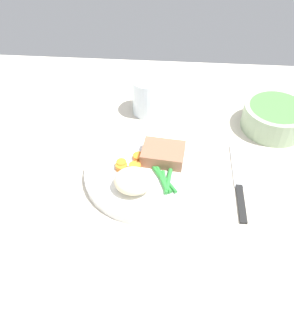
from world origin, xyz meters
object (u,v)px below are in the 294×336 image
dinner_plate (147,175)px  salad_bowl (275,116)px  knife (238,183)px  water_glass (148,98)px  fork (58,173)px  meat_portion (165,154)px

dinner_plate → salad_bowl: bearing=33.3°
knife → salad_bowl: 20.46cm
knife → water_glass: 29.25cm
dinner_plate → fork: bearing=-179.2°
meat_portion → salad_bowl: bearing=30.4°
meat_portion → salad_bowl: 27.45cm
dinner_plate → salad_bowl: (26.98, 17.72, 2.35)cm
meat_portion → fork: size_ratio=0.49×
meat_portion → salad_bowl: salad_bowl is taller
dinner_plate → water_glass: 21.85cm
dinner_plate → knife: (17.71, -0.29, -0.60)cm
fork → meat_portion: bearing=10.2°
meat_portion → fork: meat_portion is taller
meat_portion → water_glass: bearing=104.7°
dinner_plate → fork: (-17.68, -0.26, -0.60)cm
meat_portion → fork: (-20.98, -4.10, -2.76)cm
water_glass → dinner_plate: bearing=-86.4°
fork → water_glass: (16.33, 21.88, 3.44)cm
fork → knife: 35.40cm
dinner_plate → water_glass: size_ratio=2.85×
knife → meat_portion: bearing=162.5°
dinner_plate → knife: dinner_plate is taller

